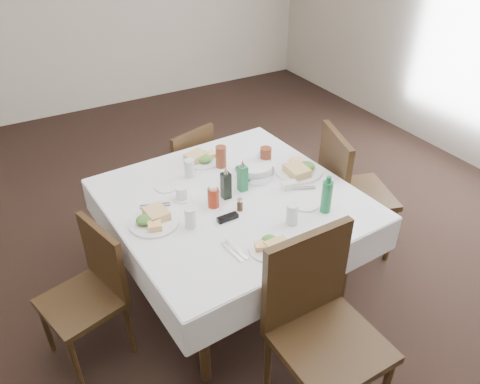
{
  "coord_description": "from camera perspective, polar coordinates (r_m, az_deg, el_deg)",
  "views": [
    {
      "loc": [
        -0.99,
        -2.11,
        2.34
      ],
      "look_at": [
        0.16,
        -0.09,
        0.8
      ],
      "focal_mm": 35.0,
      "sensor_mm": 36.0,
      "label": 1
    }
  ],
  "objects": [
    {
      "name": "ground_plane",
      "position": [
        3.31,
        -3.25,
        -11.62
      ],
      "size": [
        7.0,
        7.0,
        0.0
      ],
      "primitive_type": "plane",
      "color": "black"
    },
    {
      "name": "room_shell",
      "position": [
        2.41,
        -4.6,
        18.33
      ],
      "size": [
        6.04,
        7.04,
        2.8
      ],
      "color": "#BAB19C",
      "rests_on": "ground"
    },
    {
      "name": "dining_table",
      "position": [
        2.85,
        -0.94,
        -1.88
      ],
      "size": [
        1.49,
        1.49,
        0.76
      ],
      "color": "black",
      "rests_on": "ground"
    },
    {
      "name": "chair_north",
      "position": [
        3.68,
        -6.55,
        2.82
      ],
      "size": [
        0.49,
        0.49,
        0.83
      ],
      "color": "black",
      "rests_on": "ground"
    },
    {
      "name": "chair_south",
      "position": [
        2.37,
        9.53,
        -14.93
      ],
      "size": [
        0.49,
        0.49,
        1.02
      ],
      "color": "black",
      "rests_on": "ground"
    },
    {
      "name": "chair_east",
      "position": [
        3.37,
        12.87,
        0.66
      ],
      "size": [
        0.58,
        0.58,
        0.97
      ],
      "color": "black",
      "rests_on": "ground"
    },
    {
      "name": "chair_west",
      "position": [
        2.77,
        -17.57,
        -10.84
      ],
      "size": [
        0.48,
        0.48,
        0.83
      ],
      "color": "black",
      "rests_on": "ground"
    },
    {
      "name": "meal_north",
      "position": [
        3.18,
        -4.66,
        4.14
      ],
      "size": [
        0.26,
        0.26,
        0.06
      ],
      "color": "white",
      "rests_on": "dining_table"
    },
    {
      "name": "meal_south",
      "position": [
        2.42,
        3.88,
        -6.58
      ],
      "size": [
        0.23,
        0.23,
        0.05
      ],
      "color": "white",
      "rests_on": "dining_table"
    },
    {
      "name": "meal_east",
      "position": [
        3.06,
        7.23,
        2.75
      ],
      "size": [
        0.3,
        0.3,
        0.07
      ],
      "color": "white",
      "rests_on": "dining_table"
    },
    {
      "name": "meal_west",
      "position": [
        2.63,
        -10.52,
        -3.32
      ],
      "size": [
        0.28,
        0.28,
        0.06
      ],
      "color": "white",
      "rests_on": "dining_table"
    },
    {
      "name": "side_plate_a",
      "position": [
        2.93,
        -8.97,
        0.63
      ],
      "size": [
        0.14,
        0.14,
        0.01
      ],
      "color": "white",
      "rests_on": "dining_table"
    },
    {
      "name": "side_plate_b",
      "position": [
        2.77,
        8.0,
        -1.49
      ],
      "size": [
        0.15,
        0.15,
        0.01
      ],
      "color": "white",
      "rests_on": "dining_table"
    },
    {
      "name": "water_n",
      "position": [
        3.0,
        -6.17,
        2.9
      ],
      "size": [
        0.06,
        0.06,
        0.12
      ],
      "color": "silver",
      "rests_on": "dining_table"
    },
    {
      "name": "water_s",
      "position": [
        2.58,
        6.37,
        -2.69
      ],
      "size": [
        0.07,
        0.07,
        0.12
      ],
      "color": "silver",
      "rests_on": "dining_table"
    },
    {
      "name": "water_e",
      "position": [
        3.08,
        2.82,
        3.91
      ],
      "size": [
        0.06,
        0.06,
        0.12
      ],
      "color": "silver",
      "rests_on": "dining_table"
    },
    {
      "name": "water_w",
      "position": [
        2.56,
        -6.04,
        -3.12
      ],
      "size": [
        0.06,
        0.06,
        0.12
      ],
      "color": "silver",
      "rests_on": "dining_table"
    },
    {
      "name": "iced_tea_a",
      "position": [
        3.08,
        -2.34,
        4.31
      ],
      "size": [
        0.07,
        0.07,
        0.15
      ],
      "color": "brown",
      "rests_on": "dining_table"
    },
    {
      "name": "iced_tea_b",
      "position": [
        3.06,
        3.14,
        4.09
      ],
      "size": [
        0.07,
        0.07,
        0.16
      ],
      "color": "brown",
      "rests_on": "dining_table"
    },
    {
      "name": "bread_basket",
      "position": [
        3.0,
        1.79,
        2.68
      ],
      "size": [
        0.25,
        0.25,
        0.08
      ],
      "color": "silver",
      "rests_on": "dining_table"
    },
    {
      "name": "oil_cruet_dark",
      "position": [
        2.76,
        -1.72,
        0.92
      ],
      "size": [
        0.05,
        0.05,
        0.21
      ],
      "color": "black",
      "rests_on": "dining_table"
    },
    {
      "name": "oil_cruet_green",
      "position": [
        2.83,
        0.32,
        1.81
      ],
      "size": [
        0.05,
        0.05,
        0.21
      ],
      "color": "#1B713E",
      "rests_on": "dining_table"
    },
    {
      "name": "ketchup_bottle",
      "position": [
        2.7,
        -3.27,
        -0.59
      ],
      "size": [
        0.07,
        0.07,
        0.14
      ],
      "color": "#AA2E13",
      "rests_on": "dining_table"
    },
    {
      "name": "salt_shaker",
      "position": [
        2.74,
        -2.77,
        -0.66
      ],
      "size": [
        0.03,
        0.03,
        0.08
      ],
      "color": "white",
      "rests_on": "dining_table"
    },
    {
      "name": "pepper_shaker",
      "position": [
        2.68,
        -0.02,
        -1.56
      ],
      "size": [
        0.03,
        0.03,
        0.08
      ],
      "color": "#402B18",
      "rests_on": "dining_table"
    },
    {
      "name": "coffee_mug",
      "position": [
        2.8,
        -7.11,
        -0.19
      ],
      "size": [
        0.11,
        0.11,
        0.08
      ],
      "color": "white",
      "rests_on": "dining_table"
    },
    {
      "name": "sunglasses",
      "position": [
        2.62,
        -1.52,
        -3.15
      ],
      "size": [
        0.12,
        0.04,
        0.03
      ],
      "color": "black",
      "rests_on": "dining_table"
    },
    {
      "name": "green_bottle",
      "position": [
        2.68,
        10.52,
        -0.51
      ],
      "size": [
        0.06,
        0.06,
        0.23
      ],
      "color": "#1B713E",
      "rests_on": "dining_table"
    },
    {
      "name": "sugar_caddy",
      "position": [
        2.89,
        6.06,
        0.84
      ],
      "size": [
        0.1,
        0.07,
        0.05
      ],
      "color": "white",
      "rests_on": "dining_table"
    },
    {
      "name": "cutlery_n",
      "position": [
        3.19,
        -2.72,
        3.95
      ],
      "size": [
        0.12,
        0.19,
        0.01
      ],
      "color": "silver",
      "rests_on": "dining_table"
    },
    {
      "name": "cutlery_s",
      "position": [
        2.42,
        -0.74,
        -7.17
      ],
      "size": [
        0.07,
        0.19,
        0.01
      ],
      "color": "silver",
      "rests_on": "dining_table"
    },
    {
      "name": "cutlery_e",
      "position": [
        2.91,
        7.66,
        0.43
      ],
      "size": [
        0.16,
        0.1,
        0.01
      ],
      "color": "silver",
      "rests_on": "dining_table"
    },
    {
      "name": "cutlery_w",
      "position": [
        2.77,
        -10.31,
        -1.7
      ],
      "size": [
        0.18,
        0.1,
        0.01
      ],
      "color": "silver",
      "rests_on": "dining_table"
    }
  ]
}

